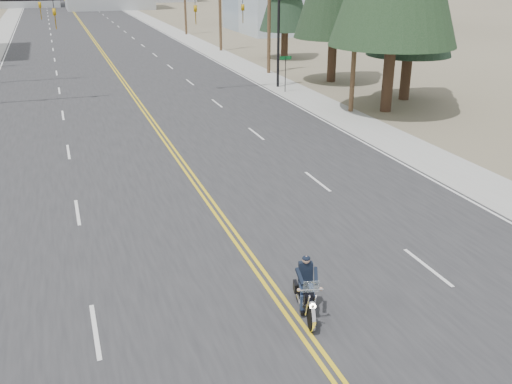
{
  "coord_description": "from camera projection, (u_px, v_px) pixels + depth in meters",
  "views": [
    {
      "loc": [
        -5.18,
        -8.89,
        8.71
      ],
      "look_at": [
        0.76,
        7.98,
        1.6
      ],
      "focal_mm": 40.0,
      "sensor_mm": 36.0,
      "label": 1
    }
  ],
  "objects": [
    {
      "name": "street_sign",
      "position": [
        286.0,
        68.0,
        41.57
      ],
      "size": [
        0.9,
        0.06,
        2.62
      ],
      "color": "black",
      "rests_on": "ground"
    },
    {
      "name": "traffic_mast_right",
      "position": [
        253.0,
        21.0,
        41.6
      ],
      "size": [
        7.1,
        0.26,
        7.0
      ],
      "color": "black",
      "rests_on": "ground"
    },
    {
      "name": "utility_pole_b",
      "position": [
        357.0,
        14.0,
        34.42
      ],
      "size": [
        2.2,
        0.3,
        11.5
      ],
      "color": "brown",
      "rests_on": "ground"
    },
    {
      "name": "road",
      "position": [
        92.0,
        38.0,
        73.97
      ],
      "size": [
        20.0,
        200.0,
        0.01
      ],
      "primitive_type": "cube",
      "color": "#303033",
      "rests_on": "ground"
    },
    {
      "name": "sidewalk_right",
      "position": [
        179.0,
        35.0,
        77.51
      ],
      "size": [
        3.0,
        200.0,
        0.01
      ],
      "primitive_type": "cube",
      "color": "#A5A5A0",
      "rests_on": "ground"
    },
    {
      "name": "utility_pole_c",
      "position": [
        269.0,
        4.0,
        47.66
      ],
      "size": [
        2.2,
        0.3,
        11.0
      ],
      "color": "brown",
      "rests_on": "ground"
    },
    {
      "name": "motorcyclist",
      "position": [
        307.0,
        288.0,
        15.06
      ],
      "size": [
        1.35,
        2.19,
        1.59
      ],
      "primitive_type": null,
      "rotation": [
        0.0,
        0.0,
        2.89
      ],
      "color": "black",
      "rests_on": "ground"
    }
  ]
}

